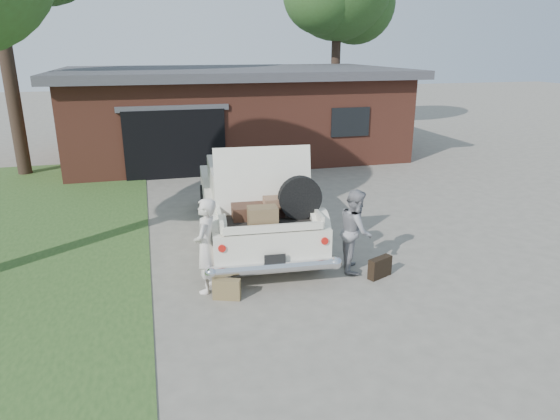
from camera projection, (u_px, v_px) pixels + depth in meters
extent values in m
plane|color=gray|center=(288.00, 275.00, 9.36)|extent=(90.00, 90.00, 0.00)
cube|color=#2D4C1E|center=(6.00, 245.00, 10.76)|extent=(6.00, 16.00, 0.02)
cube|color=brown|center=(233.00, 115.00, 19.70)|extent=(12.00, 7.00, 3.00)
cube|color=#4C4C51|center=(232.00, 72.00, 19.18)|extent=(12.80, 7.80, 0.30)
cube|color=black|center=(175.00, 144.00, 16.04)|extent=(3.20, 0.30, 2.20)
cube|color=#4C4C51|center=(173.00, 108.00, 15.62)|extent=(3.50, 0.12, 0.18)
cube|color=black|center=(350.00, 122.00, 17.30)|extent=(1.40, 0.08, 1.00)
cylinder|color=#38281E|center=(9.00, 72.00, 15.81)|extent=(0.44, 0.44, 6.66)
cylinder|color=#38281E|center=(335.00, 76.00, 24.35)|extent=(0.44, 0.44, 5.47)
sphere|color=#2C5824|center=(356.00, 4.00, 24.05)|extent=(3.78, 3.78, 3.78)
cube|color=white|center=(252.00, 206.00, 11.17)|extent=(2.46, 5.60, 0.71)
cube|color=beige|center=(250.00, 175.00, 11.28)|extent=(1.95, 2.31, 0.57)
cube|color=black|center=(244.00, 166.00, 12.25)|extent=(1.70, 0.21, 0.48)
cube|color=black|center=(257.00, 189.00, 10.32)|extent=(1.70, 0.21, 0.48)
cylinder|color=black|center=(216.00, 255.00, 9.36)|extent=(0.29, 0.74, 0.72)
cylinder|color=black|center=(315.00, 248.00, 9.71)|extent=(0.29, 0.74, 0.72)
cylinder|color=black|center=(206.00, 199.00, 12.83)|extent=(0.29, 0.74, 0.72)
cylinder|color=black|center=(279.00, 195.00, 13.18)|extent=(0.29, 0.74, 0.72)
cylinder|color=silver|center=(275.00, 268.00, 8.64)|extent=(2.25, 0.35, 0.20)
cylinder|color=#A5140F|center=(222.00, 248.00, 8.42)|extent=(0.14, 0.12, 0.13)
cylinder|color=#A5140F|center=(324.00, 240.00, 8.75)|extent=(0.14, 0.12, 0.13)
cube|color=black|center=(275.00, 260.00, 8.57)|extent=(0.37, 0.05, 0.19)
cube|color=black|center=(268.00, 220.00, 9.11)|extent=(1.78, 1.32, 0.04)
cube|color=white|center=(219.00, 218.00, 8.92)|extent=(0.15, 1.21, 0.20)
cube|color=white|center=(314.00, 212.00, 9.24)|extent=(0.15, 1.21, 0.20)
cube|color=white|center=(274.00, 228.00, 8.53)|extent=(1.75, 0.19, 0.13)
cube|color=white|center=(263.00, 180.00, 9.36)|extent=(1.85, 0.41, 1.24)
cube|color=#513123|center=(253.00, 211.00, 9.17)|extent=(0.79, 0.54, 0.24)
cube|color=brown|center=(263.00, 217.00, 8.70)|extent=(0.53, 0.37, 0.35)
cube|color=black|center=(269.00, 211.00, 9.28)|extent=(0.57, 0.40, 0.17)
cube|color=#93674A|center=(278.00, 202.00, 9.15)|extent=(0.54, 0.37, 0.18)
cylinder|color=black|center=(300.00, 198.00, 9.04)|extent=(0.80, 0.23, 0.79)
imported|color=silver|center=(206.00, 246.00, 8.54)|extent=(0.61, 0.72, 1.68)
imported|color=gray|center=(356.00, 230.00, 9.40)|extent=(0.80, 0.91, 1.58)
cube|color=olive|center=(227.00, 289.00, 8.43)|extent=(0.49, 0.30, 0.36)
cube|color=black|center=(380.00, 267.00, 9.24)|extent=(0.52, 0.35, 0.39)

